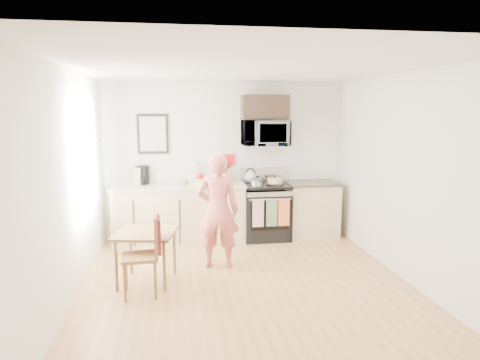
{
  "coord_description": "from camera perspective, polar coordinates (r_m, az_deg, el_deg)",
  "views": [
    {
      "loc": [
        -0.82,
        -4.86,
        2.11
      ],
      "look_at": [
        0.05,
        1.0,
        1.16
      ],
      "focal_mm": 32.0,
      "sensor_mm": 36.0,
      "label": 1
    }
  ],
  "objects": [
    {
      "name": "coffee_maker",
      "position": [
        7.13,
        -12.91,
        0.58
      ],
      "size": [
        0.21,
        0.27,
        0.3
      ],
      "rotation": [
        0.0,
        0.0,
        -0.23
      ],
      "color": "black",
      "rests_on": "countertop_left"
    },
    {
      "name": "fruit_bowl",
      "position": [
        7.02,
        -7.59,
        -0.28
      ],
      "size": [
        0.26,
        0.26,
        0.09
      ],
      "color": "silver",
      "rests_on": "countertop_left"
    },
    {
      "name": "countertop_left",
      "position": [
        6.96,
        -8.16,
        -0.83
      ],
      "size": [
        2.14,
        0.64,
        0.04
      ],
      "primitive_type": "cube",
      "color": "beige",
      "rests_on": "cabinet_left"
    },
    {
      "name": "wall_trivet",
      "position": [
        7.24,
        -1.49,
        2.69
      ],
      "size": [
        0.2,
        0.02,
        0.2
      ],
      "primitive_type": "cube",
      "color": "red",
      "rests_on": "back_wall"
    },
    {
      "name": "cabinet_left",
      "position": [
        7.06,
        -8.07,
        -4.59
      ],
      "size": [
        2.1,
        0.6,
        0.9
      ],
      "primitive_type": "cube",
      "color": "beige",
      "rests_on": "floor"
    },
    {
      "name": "dining_table",
      "position": [
        5.43,
        -12.43,
        -7.5
      ],
      "size": [
        0.72,
        0.72,
        0.65
      ],
      "rotation": [
        0.0,
        0.0,
        -0.2
      ],
      "color": "brown",
      "rests_on": "floor"
    },
    {
      "name": "upper_cabinet",
      "position": [
        7.13,
        3.33,
        9.66
      ],
      "size": [
        0.76,
        0.35,
        0.4
      ],
      "primitive_type": "cube",
      "color": "black",
      "rests_on": "back_wall"
    },
    {
      "name": "left_wall",
      "position": [
        5.06,
        -21.8,
        -0.75
      ],
      "size": [
        0.04,
        4.6,
        2.6
      ],
      "primitive_type": "cube",
      "color": "white",
      "rests_on": "floor"
    },
    {
      "name": "chair",
      "position": [
        5.08,
        -11.78,
        -8.3
      ],
      "size": [
        0.47,
        0.42,
        0.94
      ],
      "rotation": [
        0.0,
        0.0,
        0.07
      ],
      "color": "brown",
      "rests_on": "floor"
    },
    {
      "name": "microwave",
      "position": [
        7.1,
        3.38,
        6.27
      ],
      "size": [
        0.76,
        0.51,
        0.42
      ],
      "primitive_type": "imported",
      "color": "#A9AAAE",
      "rests_on": "back_wall"
    },
    {
      "name": "range",
      "position": [
        7.18,
        3.45,
        -4.38
      ],
      "size": [
        0.76,
        0.7,
        1.16
      ],
      "color": "black",
      "rests_on": "floor"
    },
    {
      "name": "knife_block",
      "position": [
        7.14,
        -1.56,
        0.65
      ],
      "size": [
        0.11,
        0.15,
        0.24
      ],
      "primitive_type": "cube",
      "rotation": [
        0.0,
        0.0,
        0.01
      ],
      "color": "brown",
      "rests_on": "countertop_left"
    },
    {
      "name": "back_wall",
      "position": [
        7.25,
        -1.9,
        2.69
      ],
      "size": [
        4.0,
        0.04,
        2.6
      ],
      "primitive_type": "cube",
      "color": "white",
      "rests_on": "floor"
    },
    {
      "name": "milk_carton",
      "position": [
        7.06,
        -13.53,
        0.47
      ],
      "size": [
        0.11,
        0.11,
        0.28
      ],
      "primitive_type": "cube",
      "rotation": [
        0.0,
        0.0,
        0.04
      ],
      "color": "tan",
      "rests_on": "countertop_left"
    },
    {
      "name": "pot",
      "position": [
        6.88,
        2.21,
        -0.42
      ],
      "size": [
        0.19,
        0.31,
        0.09
      ],
      "rotation": [
        0.0,
        0.0,
        0.38
      ],
      "color": "#A9AAAE",
      "rests_on": "range"
    },
    {
      "name": "cabinet_right",
      "position": [
        7.41,
        9.49,
        -3.97
      ],
      "size": [
        0.84,
        0.6,
        0.9
      ],
      "primitive_type": "cube",
      "color": "beige",
      "rests_on": "floor"
    },
    {
      "name": "countertop_right",
      "position": [
        7.31,
        9.59,
        -0.38
      ],
      "size": [
        0.88,
        0.64,
        0.04
      ],
      "primitive_type": "cube",
      "color": "black",
      "rests_on": "cabinet_right"
    },
    {
      "name": "wall_art",
      "position": [
        7.15,
        -11.55,
        6.04
      ],
      "size": [
        0.5,
        0.04,
        0.65
      ],
      "color": "black",
      "rests_on": "back_wall"
    },
    {
      "name": "cake",
      "position": [
        7.06,
        4.69,
        -0.19
      ],
      "size": [
        0.3,
        0.3,
        0.1
      ],
      "color": "black",
      "rests_on": "range"
    },
    {
      "name": "front_wall",
      "position": [
        2.81,
        9.03,
        -7.79
      ],
      "size": [
        4.0,
        0.04,
        2.6
      ],
      "primitive_type": "cube",
      "color": "white",
      "rests_on": "floor"
    },
    {
      "name": "window",
      "position": [
        5.8,
        -19.8,
        3.03
      ],
      "size": [
        0.06,
        1.4,
        1.5
      ],
      "color": "white",
      "rests_on": "left_wall"
    },
    {
      "name": "ceiling",
      "position": [
        4.95,
        1.17,
        14.79
      ],
      "size": [
        4.0,
        4.6,
        0.04
      ],
      "primitive_type": "cube",
      "color": "white",
      "rests_on": "back_wall"
    },
    {
      "name": "kettle",
      "position": [
        7.24,
        1.41,
        0.51
      ],
      "size": [
        0.19,
        0.19,
        0.24
      ],
      "color": "silver",
      "rests_on": "range"
    },
    {
      "name": "right_wall",
      "position": [
        5.67,
        21.46,
        0.27
      ],
      "size": [
        0.04,
        4.6,
        2.6
      ],
      "primitive_type": "cube",
      "color": "white",
      "rests_on": "floor"
    },
    {
      "name": "floor",
      "position": [
        5.36,
        1.08,
        -14.08
      ],
      "size": [
        4.6,
        4.6,
        0.0
      ],
      "primitive_type": "plane",
      "color": "#A97C41",
      "rests_on": "ground"
    },
    {
      "name": "person",
      "position": [
        5.8,
        -2.98,
        -4.08
      ],
      "size": [
        0.63,
        0.46,
        1.57
      ],
      "primitive_type": "imported",
      "rotation": [
        0.0,
        0.0,
        2.98
      ],
      "color": "#BE4134",
      "rests_on": "floor"
    },
    {
      "name": "utensil_crock",
      "position": [
        7.16,
        -5.41,
        0.79
      ],
      "size": [
        0.12,
        0.12,
        0.35
      ],
      "color": "red",
      "rests_on": "countertop_left"
    },
    {
      "name": "bread_bag",
      "position": [
        6.78,
        -4.89,
        -0.41
      ],
      "size": [
        0.31,
        0.22,
        0.1
      ],
      "primitive_type": "cube",
      "rotation": [
        0.0,
        0.0,
        -0.34
      ],
      "color": "tan",
      "rests_on": "countertop_left"
    }
  ]
}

